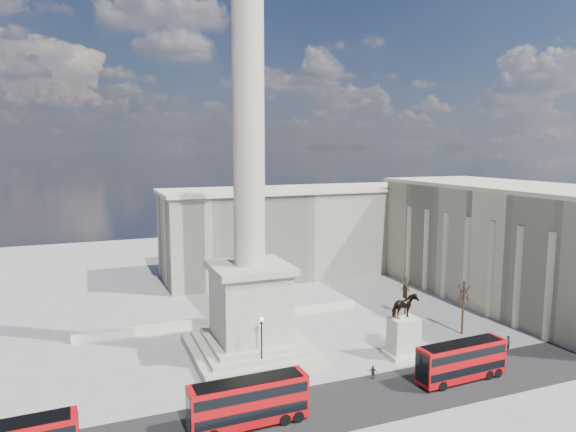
% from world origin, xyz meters
% --- Properties ---
extents(ground, '(180.00, 180.00, 0.00)m').
position_xyz_m(ground, '(0.00, 0.00, 0.00)').
color(ground, '#9A9792').
rests_on(ground, ground).
extents(asphalt_road, '(120.00, 9.00, 0.01)m').
position_xyz_m(asphalt_road, '(5.00, -10.00, 0.00)').
color(asphalt_road, '#252525').
rests_on(asphalt_road, ground).
extents(nelsons_column, '(14.00, 14.00, 49.85)m').
position_xyz_m(nelsons_column, '(0.00, 5.00, 12.92)').
color(nelsons_column, '#BAB39B').
rests_on(nelsons_column, ground).
extents(balustrade_wall, '(40.00, 0.60, 1.10)m').
position_xyz_m(balustrade_wall, '(0.00, 16.00, 0.55)').
color(balustrade_wall, beige).
rests_on(balustrade_wall, ground).
extents(building_east, '(19.00, 46.00, 18.60)m').
position_xyz_m(building_east, '(45.00, 10.00, 9.32)').
color(building_east, beige).
rests_on(building_east, ground).
extents(building_northeast, '(51.00, 17.00, 16.60)m').
position_xyz_m(building_northeast, '(20.00, 40.00, 8.32)').
color(building_northeast, beige).
rests_on(building_northeast, ground).
extents(red_bus_b, '(10.59, 2.67, 4.28)m').
position_xyz_m(red_bus_b, '(-4.97, -10.45, 2.24)').
color(red_bus_b, '#B4090E').
rests_on(red_bus_b, ground).
extents(red_bus_c, '(10.31, 2.83, 4.14)m').
position_xyz_m(red_bus_c, '(18.36, -10.12, 2.17)').
color(red_bus_c, '#B4090E').
rests_on(red_bus_c, ground).
extents(victorian_lamp, '(0.53, 0.53, 6.19)m').
position_xyz_m(victorian_lamp, '(-0.48, -0.51, 3.65)').
color(victorian_lamp, black).
rests_on(victorian_lamp, ground).
extents(equestrian_statue, '(4.17, 3.12, 8.63)m').
position_xyz_m(equestrian_statue, '(16.38, -2.45, 3.02)').
color(equestrian_statue, beige).
rests_on(equestrian_statue, ground).
extents(bare_tree_near, '(1.71, 1.71, 7.46)m').
position_xyz_m(bare_tree_near, '(27.70, 0.82, 5.88)').
color(bare_tree_near, '#332319').
rests_on(bare_tree_near, ground).
extents(bare_tree_mid, '(1.62, 1.62, 6.16)m').
position_xyz_m(bare_tree_mid, '(24.89, 9.64, 4.85)').
color(bare_tree_mid, '#332319').
rests_on(bare_tree_mid, ground).
extents(bare_tree_far, '(1.67, 1.67, 6.81)m').
position_xyz_m(bare_tree_far, '(42.75, 10.50, 5.36)').
color(bare_tree_far, '#332319').
rests_on(bare_tree_far, ground).
extents(pedestrian_walking, '(0.83, 0.75, 1.91)m').
position_xyz_m(pedestrian_walking, '(28.90, -5.93, 0.96)').
color(pedestrian_walking, black).
rests_on(pedestrian_walking, ground).
extents(pedestrian_standing, '(1.17, 1.13, 1.91)m').
position_xyz_m(pedestrian_standing, '(23.43, -6.50, 0.95)').
color(pedestrian_standing, black).
rests_on(pedestrian_standing, ground).
extents(pedestrian_crossing, '(0.94, 0.82, 1.52)m').
position_xyz_m(pedestrian_crossing, '(9.88, -6.50, 0.76)').
color(pedestrian_crossing, black).
rests_on(pedestrian_crossing, ground).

